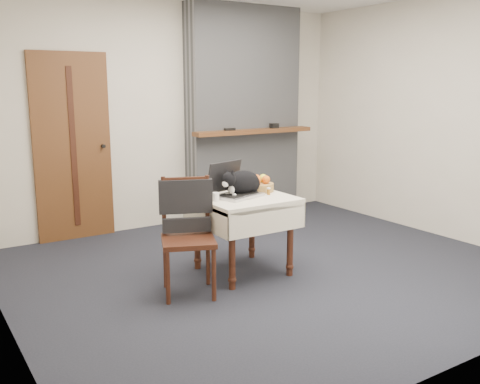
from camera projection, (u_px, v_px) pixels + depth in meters
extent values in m
plane|color=black|center=(271.00, 269.00, 4.91)|extent=(4.50, 4.50, 0.00)
cube|color=beige|center=(173.00, 116.00, 6.30)|extent=(4.50, 0.02, 2.60)
cube|color=beige|center=(439.00, 118.00, 5.84)|extent=(0.02, 4.00, 2.60)
cube|color=brown|center=(73.00, 147.00, 5.70)|extent=(0.82, 0.05, 2.00)
cube|color=#3E1D11|center=(73.00, 148.00, 5.68)|extent=(0.06, 0.01, 1.70)
cylinder|color=black|center=(103.00, 146.00, 5.84)|extent=(0.04, 0.06, 0.04)
cube|color=gray|center=(243.00, 114.00, 6.65)|extent=(1.50, 0.30, 2.60)
cube|color=brown|center=(254.00, 131.00, 6.49)|extent=(1.62, 0.18, 0.05)
cube|color=black|center=(230.00, 129.00, 6.30)|extent=(0.14, 0.04, 0.03)
cube|color=black|center=(274.00, 126.00, 6.64)|extent=(0.10, 0.07, 0.06)
cylinder|color=#3E1D11|center=(232.00, 252.00, 4.36)|extent=(0.06, 0.06, 0.64)
sphere|color=#3E1D11|center=(232.00, 280.00, 4.41)|extent=(0.07, 0.07, 0.07)
cylinder|color=#3E1D11|center=(290.00, 241.00, 4.68)|extent=(0.06, 0.06, 0.64)
sphere|color=#3E1D11|center=(290.00, 267.00, 4.73)|extent=(0.07, 0.07, 0.07)
cylinder|color=#3E1D11|center=(197.00, 235.00, 4.86)|extent=(0.06, 0.06, 0.64)
sphere|color=#3E1D11|center=(198.00, 260.00, 4.90)|extent=(0.07, 0.07, 0.07)
cylinder|color=#3E1D11|center=(252.00, 226.00, 5.17)|extent=(0.06, 0.06, 0.64)
sphere|color=#3E1D11|center=(252.00, 249.00, 5.22)|extent=(0.07, 0.07, 0.07)
cube|color=beige|center=(243.00, 199.00, 4.70)|extent=(0.78, 0.78, 0.06)
cube|color=beige|center=(268.00, 221.00, 4.40)|extent=(0.78, 0.01, 0.22)
cube|color=beige|center=(221.00, 203.00, 5.04)|extent=(0.78, 0.01, 0.22)
cube|color=beige|center=(205.00, 217.00, 4.52)|extent=(0.01, 0.78, 0.22)
cube|color=beige|center=(278.00, 206.00, 4.92)|extent=(0.01, 0.78, 0.22)
cube|color=#B7B7BC|center=(238.00, 196.00, 4.66)|extent=(0.47, 0.38, 0.02)
cube|color=black|center=(238.00, 194.00, 4.65)|extent=(0.38, 0.28, 0.00)
cube|color=black|center=(224.00, 177.00, 4.73)|extent=(0.41, 0.18, 0.28)
cube|color=#ABDAFA|center=(224.00, 177.00, 4.73)|extent=(0.37, 0.16, 0.25)
ellipsoid|color=black|center=(242.00, 183.00, 4.72)|extent=(0.38, 0.28, 0.22)
ellipsoid|color=black|center=(250.00, 183.00, 4.80)|extent=(0.22, 0.24, 0.18)
sphere|color=black|center=(229.00, 179.00, 4.59)|extent=(0.15, 0.15, 0.13)
ellipsoid|color=white|center=(225.00, 184.00, 4.56)|extent=(0.07, 0.08, 0.06)
ellipsoid|color=white|center=(231.00, 190.00, 4.63)|extent=(0.07, 0.08, 0.09)
cone|color=black|center=(233.00, 173.00, 4.56)|extent=(0.05, 0.06, 0.05)
cone|color=black|center=(226.00, 172.00, 4.61)|extent=(0.05, 0.06, 0.05)
cylinder|color=black|center=(261.00, 190.00, 4.82)|extent=(0.19, 0.05, 0.04)
sphere|color=white|center=(234.00, 196.00, 4.61)|extent=(0.04, 0.04, 0.04)
sphere|color=white|center=(227.00, 194.00, 4.66)|extent=(0.04, 0.04, 0.04)
cylinder|color=white|center=(216.00, 197.00, 4.49)|extent=(0.06, 0.06, 0.07)
cylinder|color=#965B12|center=(269.00, 192.00, 4.74)|extent=(0.03, 0.03, 0.05)
cylinder|color=silver|center=(269.00, 188.00, 4.73)|extent=(0.03, 0.03, 0.01)
cylinder|color=#A98D44|center=(260.00, 187.00, 4.90)|extent=(0.26, 0.26, 0.07)
sphere|color=#F15B14|center=(257.00, 180.00, 4.83)|extent=(0.08, 0.08, 0.08)
sphere|color=#F15B14|center=(266.00, 180.00, 4.88)|extent=(0.08, 0.08, 0.08)
sphere|color=#F15B14|center=(256.00, 179.00, 4.93)|extent=(0.08, 0.08, 0.08)
sphere|color=#F2F528|center=(263.00, 178.00, 4.95)|extent=(0.08, 0.08, 0.08)
sphere|color=#F15B14|center=(253.00, 179.00, 4.90)|extent=(0.08, 0.08, 0.08)
cube|color=black|center=(258.00, 192.00, 4.87)|extent=(0.11, 0.10, 0.01)
cube|color=#3E1D11|center=(188.00, 241.00, 4.24)|extent=(0.54, 0.54, 0.04)
cylinder|color=#3E1D11|center=(168.00, 277.00, 4.08)|extent=(0.04, 0.04, 0.44)
cylinder|color=#3E1D11|center=(214.00, 274.00, 4.15)|extent=(0.04, 0.04, 0.44)
cylinder|color=#3E1D11|center=(165.00, 262.00, 4.42)|extent=(0.04, 0.04, 0.44)
cylinder|color=#3E1D11|center=(208.00, 259.00, 4.49)|extent=(0.04, 0.04, 0.44)
cylinder|color=#3E1D11|center=(164.00, 207.00, 4.33)|extent=(0.04, 0.04, 0.49)
cylinder|color=#3E1D11|center=(207.00, 205.00, 4.39)|extent=(0.04, 0.04, 0.49)
cube|color=#3E1D11|center=(186.00, 194.00, 4.34)|extent=(0.34, 0.16, 0.28)
cube|color=black|center=(186.00, 196.00, 4.34)|extent=(0.42, 0.22, 0.28)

